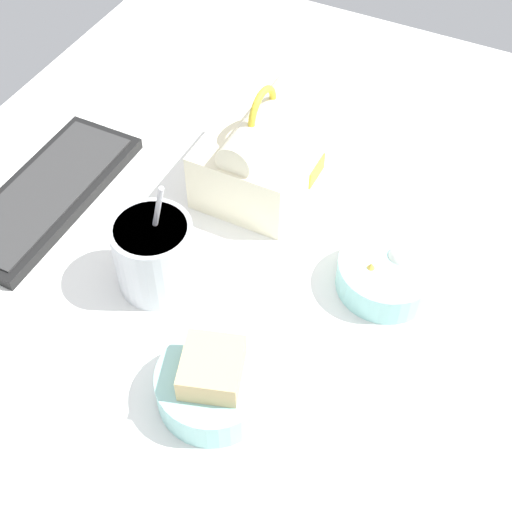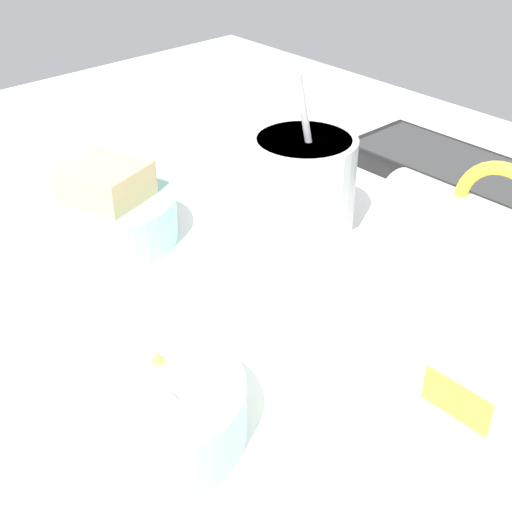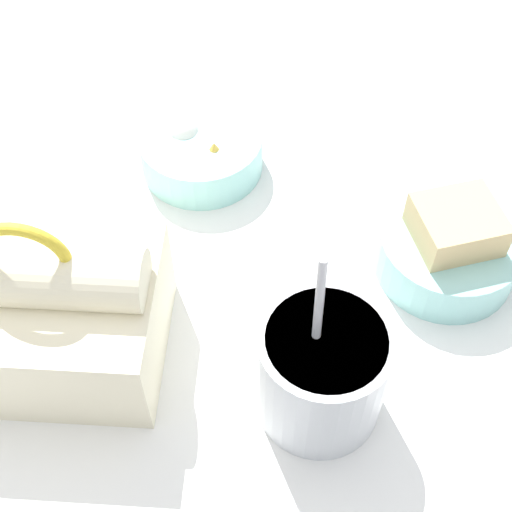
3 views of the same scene
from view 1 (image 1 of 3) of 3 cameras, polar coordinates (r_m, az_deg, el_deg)
desk_surface at (r=99.69cm, az=-0.90°, el=-1.97°), size 140.00×110.00×2.00cm
keyboard at (r=112.75cm, az=-16.40°, el=4.75°), size 33.02×13.12×2.10cm
lunch_bag at (r=107.49cm, az=0.49°, el=8.21°), size 19.67×15.36×17.54cm
soup_cup at (r=95.05cm, az=-8.12°, el=0.17°), size 10.79×10.79×17.97cm
bento_bowl_sandwich at (r=85.81cm, az=-3.45°, el=-10.12°), size 13.78×13.78×8.42cm
bento_bowl_snacks at (r=97.60cm, az=10.36°, el=-1.39°), size 13.43×13.43×5.88cm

